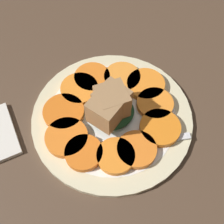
{
  "coord_description": "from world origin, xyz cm",
  "views": [
    {
      "loc": [
        -10.54,
        -22.08,
        44.56
      ],
      "look_at": [
        0.0,
        0.0,
        4.1
      ],
      "focal_mm": 45.0,
      "sensor_mm": 36.0,
      "label": 1
    }
  ],
  "objects": [
    {
      "name": "carrot_slice_5",
      "position": [
        7.54,
        -1.51,
        3.67
      ],
      "size": [
        6.38,
        6.38,
        1.14
      ],
      "primitive_type": "cylinder",
      "color": "orange",
      "rests_on": "plate"
    },
    {
      "name": "carrot_slice_8",
      "position": [
        0.36,
        8.45,
        3.67
      ],
      "size": [
        6.57,
        6.57,
        1.14
      ],
      "primitive_type": "cylinder",
      "color": "orange",
      "rests_on": "plate"
    },
    {
      "name": "carrot_slice_10",
      "position": [
        -7.33,
        3.78,
        3.67
      ],
      "size": [
        7.02,
        7.02,
        1.14
      ],
      "primitive_type": "cylinder",
      "color": "orange",
      "rests_on": "plate"
    },
    {
      "name": "table_slab",
      "position": [
        0.0,
        0.0,
        1.0
      ],
      "size": [
        120.0,
        120.0,
        2.0
      ],
      "primitive_type": "cube",
      "color": "#4C3828",
      "rests_on": "ground"
    },
    {
      "name": "carrot_slice_9",
      "position": [
        -3.09,
        7.1,
        3.67
      ],
      "size": [
        6.73,
        6.73,
        1.14
      ],
      "primitive_type": "cylinder",
      "color": "orange",
      "rests_on": "plate"
    },
    {
      "name": "carrot_slice_7",
      "position": [
        5.0,
        6.13,
        3.67
      ],
      "size": [
        6.7,
        6.7,
        1.14
      ],
      "primitive_type": "cylinder",
      "color": "orange",
      "rests_on": "plate"
    },
    {
      "name": "carrot_slice_3",
      "position": [
        0.65,
        -7.68,
        3.67
      ],
      "size": [
        6.32,
        6.32,
        1.14
      ],
      "primitive_type": "cylinder",
      "color": "orange",
      "rests_on": "plate"
    },
    {
      "name": "carrot_slice_4",
      "position": [
        5.96,
        -5.91,
        3.67
      ],
      "size": [
        6.78,
        6.78,
        1.14
      ],
      "primitive_type": "cylinder",
      "color": "orange",
      "rests_on": "plate"
    },
    {
      "name": "fork",
      "position": [
        0.91,
        -6.36,
        3.3
      ],
      "size": [
        17.43,
        6.94,
        0.4
      ],
      "rotation": [
        0.0,
        0.0,
        -0.3
      ],
      "color": "silver",
      "rests_on": "plate"
    },
    {
      "name": "carrot_slice_2",
      "position": [
        -2.82,
        -7.25,
        3.67
      ],
      "size": [
        6.03,
        6.03,
        1.14
      ],
      "primitive_type": "cylinder",
      "color": "orange",
      "rests_on": "plate"
    },
    {
      "name": "carrot_slice_1",
      "position": [
        -7.09,
        -4.61,
        3.67
      ],
      "size": [
        6.03,
        6.03,
        1.14
      ],
      "primitive_type": "cylinder",
      "color": "orange",
      "rests_on": "plate"
    },
    {
      "name": "plate",
      "position": [
        0.0,
        0.0,
        2.52
      ],
      "size": [
        27.63,
        27.63,
        1.05
      ],
      "color": "beige",
      "rests_on": "table_slab"
    },
    {
      "name": "center_pile",
      "position": [
        -0.23,
        -0.35,
        6.52
      ],
      "size": [
        8.6,
        7.7,
        6.6
      ],
      "color": "#1E4723",
      "rests_on": "plate"
    },
    {
      "name": "carrot_slice_0",
      "position": [
        -8.58,
        -0.92,
        3.67
      ],
      "size": [
        6.96,
        6.96,
        1.14
      ],
      "primitive_type": "cylinder",
      "color": "orange",
      "rests_on": "plate"
    },
    {
      "name": "carrot_slice_6",
      "position": [
        8.13,
        2.84,
        3.67
      ],
      "size": [
        6.89,
        6.89,
        1.14
      ],
      "primitive_type": "cylinder",
      "color": "orange",
      "rests_on": "plate"
    }
  ]
}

